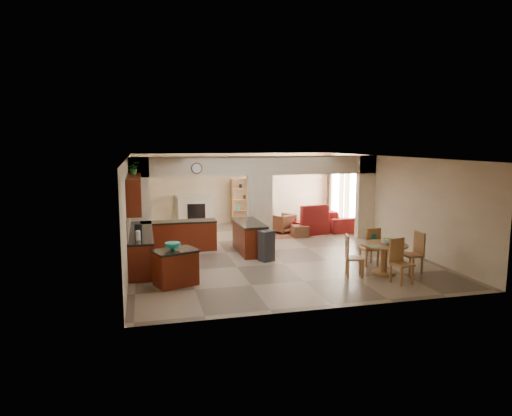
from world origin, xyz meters
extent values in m
plane|color=gray|center=(0.00, 0.00, 0.00)|extent=(10.00, 10.00, 0.00)
plane|color=white|center=(0.00, 0.00, 2.80)|extent=(10.00, 10.00, 0.00)
plane|color=beige|center=(0.00, 5.00, 1.40)|extent=(8.00, 0.00, 8.00)
plane|color=beige|center=(0.00, -5.00, 1.40)|extent=(8.00, 0.00, 8.00)
plane|color=beige|center=(-4.00, 0.00, 1.40)|extent=(0.00, 10.00, 10.00)
plane|color=beige|center=(4.00, 0.00, 1.40)|extent=(0.00, 10.00, 10.00)
cube|color=beige|center=(-3.70, 1.00, 1.40)|extent=(0.60, 0.25, 2.80)
cube|color=beige|center=(0.00, 1.00, 1.10)|extent=(0.80, 0.25, 2.20)
cube|color=beige|center=(3.70, 1.00, 1.40)|extent=(0.60, 0.25, 2.80)
cube|color=beige|center=(0.00, 1.00, 2.50)|extent=(8.00, 0.25, 0.60)
cube|color=#431607|center=(-3.70, -0.80, 0.43)|extent=(0.60, 3.20, 0.86)
cube|color=black|center=(-3.70, -0.80, 0.89)|extent=(0.62, 3.22, 0.05)
cube|color=tan|center=(-3.98, -0.80, 1.20)|extent=(0.02, 3.20, 0.55)
cube|color=#431607|center=(-2.60, 0.57, 0.43)|extent=(2.20, 0.60, 0.86)
cube|color=black|center=(-2.60, 0.57, 0.89)|extent=(2.22, 0.62, 0.05)
cube|color=#431607|center=(-3.82, -0.80, 1.92)|extent=(0.35, 2.40, 0.90)
cube|color=#431607|center=(-0.60, -0.10, 0.43)|extent=(0.65, 1.80, 0.86)
cube|color=black|center=(-0.60, -0.10, 0.89)|extent=(0.70, 1.85, 0.05)
cube|color=silver|center=(-0.60, -0.95, 0.42)|extent=(0.58, 0.04, 0.70)
cylinder|color=#462E17|center=(-2.00, 0.85, 2.45)|extent=(0.34, 0.03, 0.34)
cube|color=#9A4838|center=(1.20, 2.10, 0.01)|extent=(1.60, 1.30, 0.01)
cube|color=beige|center=(-1.60, 4.84, 0.55)|extent=(1.40, 0.28, 1.10)
cube|color=black|center=(-1.60, 4.70, 0.50)|extent=(0.70, 0.04, 0.70)
cube|color=beige|center=(-1.60, 4.82, 1.15)|extent=(1.60, 0.35, 0.10)
cube|color=#9E5D36|center=(0.35, 4.82, 0.90)|extent=(1.00, 0.32, 1.80)
cube|color=white|center=(3.97, 2.30, 1.20)|extent=(0.02, 0.90, 1.90)
cube|color=white|center=(3.97, 4.00, 1.20)|extent=(0.02, 0.90, 1.90)
cube|color=white|center=(3.97, 3.15, 1.05)|extent=(0.02, 0.70, 2.10)
cube|color=#421D1A|center=(3.93, 1.70, 1.20)|extent=(0.10, 0.28, 2.30)
cube|color=#421D1A|center=(3.93, 2.90, 1.20)|extent=(0.10, 0.28, 2.30)
cube|color=#421D1A|center=(3.93, 3.40, 1.20)|extent=(0.10, 0.28, 2.30)
cube|color=#421D1A|center=(3.93, 4.60, 1.20)|extent=(0.10, 0.28, 2.30)
cylinder|color=white|center=(1.50, 3.00, 2.56)|extent=(1.00, 1.00, 0.10)
cube|color=#431607|center=(-2.94, -2.74, 0.38)|extent=(1.05, 0.88, 0.77)
cube|color=black|center=(-2.94, -2.74, 0.79)|extent=(1.11, 0.95, 0.05)
cylinder|color=teal|center=(-2.99, -2.70, 0.90)|extent=(0.35, 0.35, 0.16)
cube|color=#2B2B2D|center=(-0.37, -1.19, 0.39)|extent=(0.46, 0.43, 0.78)
cylinder|color=#9E5D36|center=(2.11, -3.13, 0.74)|extent=(1.12, 1.12, 0.04)
cylinder|color=#9E5D36|center=(2.11, -3.13, 0.38)|extent=(0.16, 0.16, 0.72)
cylinder|color=#9E5D36|center=(2.11, -3.13, 0.03)|extent=(0.57, 0.57, 0.06)
cylinder|color=#80BF29|center=(2.13, -3.19, 0.84)|extent=(0.29, 0.29, 0.16)
imported|color=maroon|center=(3.30, 3.00, 0.38)|extent=(2.67, 1.19, 0.76)
cube|color=maroon|center=(2.18, 2.11, 0.21)|extent=(1.19, 1.04, 0.42)
imported|color=maroon|center=(1.24, 2.51, 0.34)|extent=(1.00, 1.00, 0.68)
cube|color=maroon|center=(1.61, 1.66, 0.19)|extent=(0.54, 0.54, 0.38)
imported|color=#174412|center=(-3.82, -0.29, 2.55)|extent=(0.34, 0.30, 0.35)
cube|color=#9E5D36|center=(2.15, -2.28, 0.45)|extent=(0.44, 0.44, 0.05)
cube|color=#9E5D36|center=(2.31, -2.10, 0.22)|extent=(0.04, 0.04, 0.44)
cube|color=#9E5D36|center=(1.97, -2.12, 0.22)|extent=(0.04, 0.04, 0.44)
cube|color=#9E5D36|center=(2.32, -2.44, 0.22)|extent=(0.04, 0.04, 0.44)
cube|color=#9E5D36|center=(1.98, -2.46, 0.22)|extent=(0.04, 0.04, 0.44)
cube|color=#9E5D36|center=(2.16, -2.47, 0.75)|extent=(0.42, 0.06, 0.55)
cube|color=teal|center=(2.16, -2.49, 0.82)|extent=(0.14, 0.02, 0.14)
cube|color=#9E5D36|center=(2.84, -3.19, 0.45)|extent=(0.44, 0.44, 0.05)
cube|color=#9E5D36|center=(2.67, -3.03, 0.22)|extent=(0.04, 0.04, 0.44)
cube|color=#9E5D36|center=(2.68, -3.37, 0.22)|extent=(0.04, 0.04, 0.44)
cube|color=#9E5D36|center=(3.01, -3.01, 0.22)|extent=(0.04, 0.04, 0.44)
cube|color=#9E5D36|center=(3.02, -3.35, 0.22)|extent=(0.04, 0.04, 0.44)
cube|color=#9E5D36|center=(3.03, -3.18, 0.75)|extent=(0.06, 0.42, 0.55)
cube|color=teal|center=(3.06, -3.18, 0.82)|extent=(0.02, 0.14, 0.14)
cube|color=#9E5D36|center=(2.13, -3.90, 0.45)|extent=(0.50, 0.50, 0.05)
cube|color=#9E5D36|center=(2.00, -4.10, 0.22)|extent=(0.04, 0.04, 0.44)
cube|color=#9E5D36|center=(2.33, -4.03, 0.22)|extent=(0.04, 0.04, 0.44)
cube|color=#9E5D36|center=(1.93, -3.77, 0.22)|extent=(0.04, 0.04, 0.44)
cube|color=#9E5D36|center=(2.26, -3.69, 0.22)|extent=(0.04, 0.04, 0.44)
cube|color=#9E5D36|center=(2.09, -3.71, 0.75)|extent=(0.42, 0.13, 0.55)
cube|color=teal|center=(2.08, -3.69, 0.82)|extent=(0.14, 0.04, 0.14)
cube|color=#9E5D36|center=(1.33, -3.11, 0.45)|extent=(0.53, 0.53, 0.05)
cube|color=#9E5D36|center=(1.44, -3.32, 0.22)|extent=(0.04, 0.04, 0.44)
cube|color=#9E5D36|center=(1.54, -3.00, 0.22)|extent=(0.04, 0.04, 0.44)
cube|color=#9E5D36|center=(1.11, -3.22, 0.22)|extent=(0.04, 0.04, 0.44)
cube|color=#9E5D36|center=(1.21, -2.90, 0.22)|extent=(0.04, 0.04, 0.44)
cube|color=#9E5D36|center=(1.14, -3.05, 0.75)|extent=(0.16, 0.41, 0.55)
cube|color=teal|center=(1.12, -3.05, 0.82)|extent=(0.05, 0.14, 0.14)
camera|label=1|loc=(-3.60, -12.96, 3.24)|focal=32.00mm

